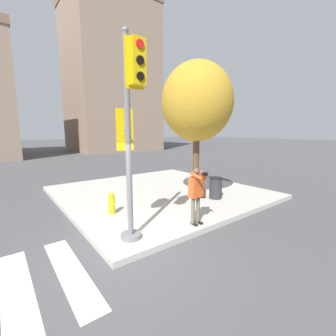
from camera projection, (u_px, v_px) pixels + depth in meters
ground_plane at (124, 252)px, 5.27m from camera, size 160.00×160.00×0.00m
sidewalk_corner at (159, 192)px, 10.10m from camera, size 8.00×8.00×0.16m
traffic_signal_pole at (129, 128)px, 5.17m from camera, size 0.58×1.33×4.85m
person_photographer at (197, 191)px, 6.32m from camera, size 0.58×0.54×1.62m
street_tree at (197, 102)px, 8.25m from camera, size 2.63×2.63×5.14m
fire_hydrant at (112, 203)px, 7.19m from camera, size 0.20×0.26×0.71m
trash_bin at (216, 188)px, 8.85m from camera, size 0.51×0.51×0.84m
building_right at (111, 78)px, 32.19m from camera, size 11.37×10.44×20.51m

